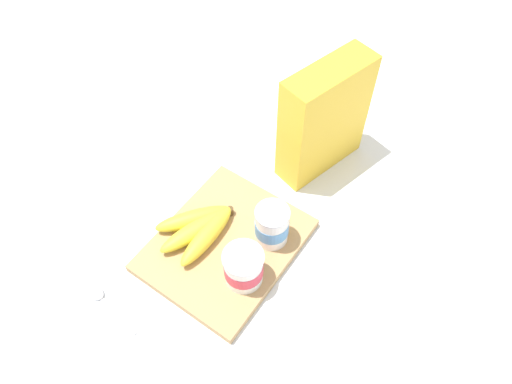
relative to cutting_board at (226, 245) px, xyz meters
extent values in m
plane|color=white|center=(0.00, 0.00, -0.01)|extent=(2.40, 2.40, 0.00)
cube|color=tan|center=(0.00, 0.00, 0.00)|extent=(0.30, 0.25, 0.02)
cube|color=yellow|center=(-0.30, 0.03, 0.12)|extent=(0.21, 0.12, 0.26)
cylinder|color=white|center=(-0.06, 0.07, 0.05)|extent=(0.06, 0.06, 0.08)
cylinder|color=#5193D1|center=(-0.06, 0.07, 0.05)|extent=(0.07, 0.07, 0.03)
cylinder|color=silver|center=(-0.06, 0.07, 0.10)|extent=(0.07, 0.07, 0.00)
cylinder|color=white|center=(0.04, 0.07, 0.05)|extent=(0.07, 0.07, 0.08)
cylinder|color=#DB384C|center=(0.04, 0.07, 0.05)|extent=(0.07, 0.07, 0.03)
cylinder|color=silver|center=(0.04, 0.07, 0.09)|extent=(0.08, 0.08, 0.00)
ellipsoid|color=yellow|center=(0.00, -0.08, 0.03)|extent=(0.14, 0.12, 0.03)
ellipsoid|color=yellow|center=(0.02, -0.06, 0.03)|extent=(0.17, 0.08, 0.03)
ellipsoid|color=yellow|center=(0.02, -0.03, 0.03)|extent=(0.16, 0.04, 0.04)
cylinder|color=brown|center=(-0.06, -0.03, 0.02)|extent=(0.01, 0.01, 0.02)
cylinder|color=silver|center=(0.23, -0.08, -0.01)|extent=(0.02, 0.11, 0.01)
ellipsoid|color=silver|center=(0.22, -0.14, 0.00)|extent=(0.03, 0.04, 0.01)
camera|label=1|loc=(0.36, 0.32, 0.83)|focal=33.93mm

